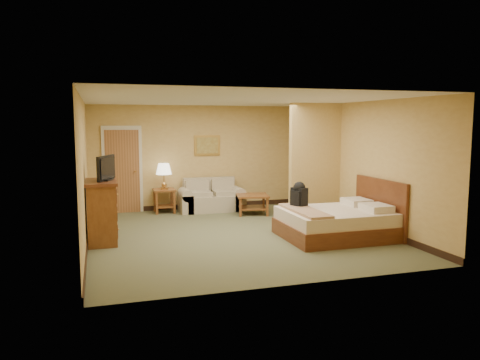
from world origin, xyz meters
name	(u,v)px	position (x,y,z in m)	size (l,w,h in m)	color
floor	(235,234)	(0.00, 0.00, 0.00)	(6.00, 6.00, 0.00)	brown
ceiling	(235,100)	(0.00, 0.00, 2.60)	(6.00, 6.00, 0.00)	white
back_wall	(201,157)	(0.00, 3.00, 1.30)	(5.50, 0.02, 2.60)	tan
left_wall	(84,172)	(-2.75, 0.00, 1.30)	(0.02, 6.00, 2.60)	tan
right_wall	(361,164)	(2.75, 0.00, 1.30)	(0.02, 6.00, 2.60)	tan
partition	(315,162)	(2.15, 0.93, 1.30)	(1.20, 0.15, 2.60)	tan
door	(123,170)	(-1.95, 2.96, 1.03)	(0.94, 0.16, 2.10)	beige
baseboard	(202,206)	(0.00, 2.99, 0.06)	(5.50, 0.02, 0.12)	black
loveseat	(211,200)	(0.15, 2.57, 0.26)	(1.59, 0.74, 0.81)	tan
side_table	(164,197)	(-1.00, 2.65, 0.38)	(0.52, 0.52, 0.58)	brown
table_lamp	(164,170)	(-1.00, 2.65, 1.05)	(0.38, 0.38, 0.62)	#B48442
coffee_table	(252,200)	(0.98, 1.85, 0.34)	(0.87, 0.87, 0.47)	brown
wall_picture	(207,145)	(0.15, 2.97, 1.60)	(0.66, 0.04, 0.51)	#B78E3F
dresser	(102,211)	(-2.48, 0.13, 0.57)	(0.56, 1.06, 1.13)	brown
tv	(106,169)	(-2.38, 0.13, 1.34)	(0.33, 0.70, 0.45)	black
bed	(339,222)	(1.82, -0.81, 0.30)	(1.98, 1.68, 1.09)	#532613
backpack	(299,194)	(1.19, -0.37, 0.80)	(0.29, 0.34, 0.50)	black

